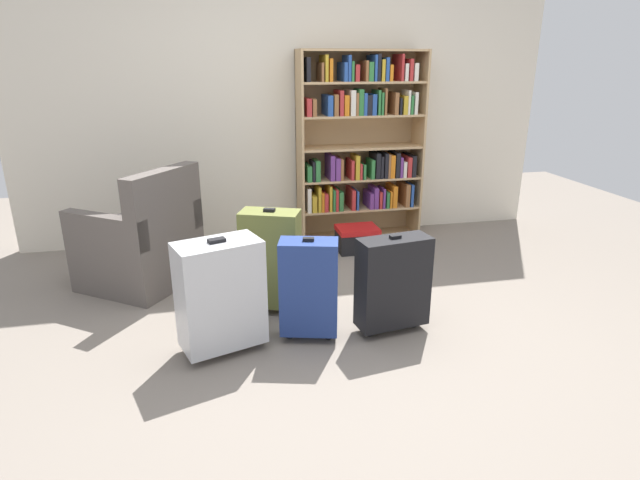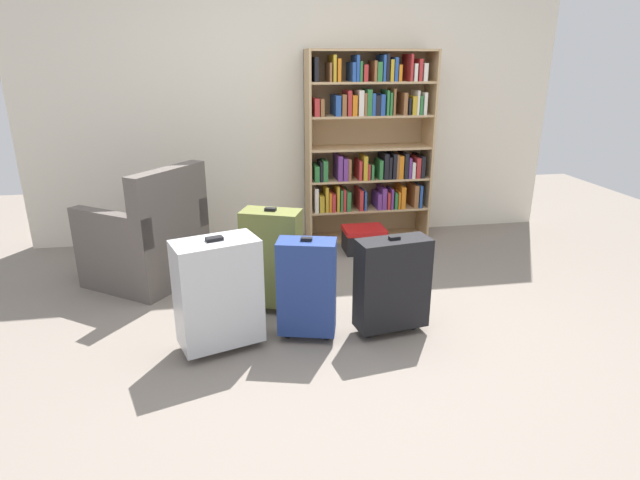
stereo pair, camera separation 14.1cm
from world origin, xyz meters
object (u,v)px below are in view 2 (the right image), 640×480
Objects in this scene: suitcase_olive at (272,258)px; suitcase_navy_blue at (307,287)px; storage_box at (364,239)px; bookshelf at (369,143)px; suitcase_silver at (218,292)px; mug at (220,279)px; suitcase_black at (392,284)px; armchair at (148,242)px.

suitcase_navy_blue is (0.17, -0.43, -0.03)m from suitcase_olive.
suitcase_olive is at bearing -131.56° from storage_box.
storage_box is at bearing -107.39° from bookshelf.
suitcase_silver reaches higher than suitcase_navy_blue.
suitcase_navy_blue is at bearing 3.64° from suitcase_silver.
mug is 0.17× the size of suitcase_silver.
suitcase_black is 0.88× the size of suitcase_olive.
suitcase_black is 1.04m from suitcase_silver.
suitcase_olive is (-0.70, 0.45, 0.04)m from suitcase_black.
suitcase_silver is at bearing -176.36° from suitcase_navy_blue.
mug is at bearing 139.17° from suitcase_black.
suitcase_black is (-0.32, -1.84, -0.57)m from bookshelf.
storage_box is (1.78, 0.35, -0.20)m from armchair.
mug is 0.69m from suitcase_olive.
suitcase_silver is 0.58m from suitcase_olive.
suitcase_olive is 1.10× the size of suitcase_navy_blue.
suitcase_black is at bearing -97.71° from storage_box.
suitcase_silver is at bearing -64.11° from armchair.
suitcase_olive is (-0.89, -1.01, 0.26)m from storage_box.
armchair reaches higher than suitcase_navy_blue.
mug is (0.52, -0.18, -0.27)m from armchair.
mug is 1.09m from suitcase_navy_blue.
suitcase_silver is (0.54, -1.11, 0.05)m from armchair.
armchair is 1.11m from suitcase_olive.
armchair is 1.35× the size of suitcase_olive.
armchair is 1.40× the size of suitcase_silver.
bookshelf is 1.95m from suitcase_black.
mug is at bearing 91.38° from suitcase_silver.
suitcase_navy_blue is at bearing 177.91° from suitcase_black.
mug is 0.33× the size of storage_box.
suitcase_navy_blue is at bearing -45.55° from armchair.
suitcase_olive reaches higher than suitcase_navy_blue.
bookshelf reaches higher than storage_box.
suitcase_silver is at bearing -179.23° from suitcase_black.
suitcase_black is at bearing -34.79° from armchair.
suitcase_olive is at bearing 111.99° from suitcase_navy_blue.
storage_box is at bearing 48.44° from suitcase_olive.
armchair is 1.53× the size of suitcase_black.
suitcase_olive reaches higher than suitcase_silver.
suitcase_navy_blue is at bearing -116.68° from storage_box.
armchair reaches higher than suitcase_silver.
mug is at bearing -19.14° from armchair.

